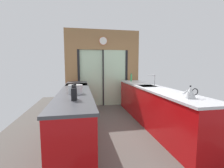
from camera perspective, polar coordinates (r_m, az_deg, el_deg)
name	(u,v)px	position (r m, az deg, el deg)	size (l,w,h in m)	color
ground_plane	(113,122)	(4.16, 0.41, -13.68)	(5.04, 7.60, 0.02)	#4C4742
back_wall_unit	(103,63)	(5.68, -3.25, 7.46)	(2.64, 0.12, 2.70)	olive
left_counter_run	(76,111)	(3.49, -12.98, -9.60)	(0.62, 3.80, 0.92)	#AD0C0F
right_counter_run	(152,105)	(4.03, 14.20, -7.51)	(0.62, 3.80, 0.92)	#AD0C0F
sink_faucet	(154,78)	(4.21, 14.83, 2.01)	(0.19, 0.02, 0.29)	#B7BABC
oven_range	(77,101)	(4.58, -12.53, -5.88)	(0.60, 0.60, 0.92)	#B7BABC
mixing_bowl	(76,87)	(3.64, -12.74, -0.99)	(0.20, 0.20, 0.07)	teal
knife_block	(74,94)	(2.41, -13.54, -3.39)	(0.08, 0.14, 0.26)	black
stock_pot	(75,89)	(2.96, -13.10, -1.83)	(0.26, 0.26, 0.19)	#B7BABC
kettle	(190,93)	(2.76, 26.45, -2.77)	(0.26, 0.18, 0.20)	#B7BABC
soap_bottle	(131,78)	(5.39, 6.97, 2.32)	(0.05, 0.05, 0.27)	#339E56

